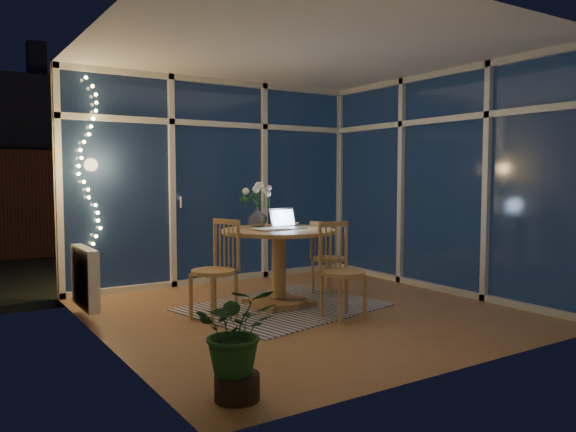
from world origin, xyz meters
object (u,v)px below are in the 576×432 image
object	(u,v)px
chair_right	(329,257)
laptop	(289,218)
dining_table	(279,268)
chair_left	(213,269)
chair_front	(343,270)
potted_plant	(237,339)
flower_vase	(257,217)

from	to	relation	value
chair_right	laptop	distance (m)	0.88
dining_table	chair_left	world-z (taller)	chair_left
chair_front	chair_left	bearing A→B (deg)	149.40
dining_table	potted_plant	bearing A→B (deg)	-127.62
chair_right	potted_plant	distance (m)	3.19
laptop	flower_vase	bearing A→B (deg)	110.46
chair_left	dining_table	bearing A→B (deg)	82.38
flower_vase	potted_plant	distance (m)	2.80
laptop	flower_vase	world-z (taller)	laptop
chair_right	potted_plant	world-z (taller)	chair_right
potted_plant	laptop	bearing A→B (deg)	49.92
chair_front	potted_plant	xyz separation A→B (m)	(-1.76, -1.19, -0.09)
chair_left	flower_vase	xyz separation A→B (m)	(0.75, 0.47, 0.44)
laptop	flower_vase	size ratio (longest dim) A/B	1.53
chair_front	potted_plant	distance (m)	2.13
flower_vase	potted_plant	xyz separation A→B (m)	(-1.46, -2.32, -0.54)
chair_right	potted_plant	size ratio (longest dim) A/B	1.14
potted_plant	chair_front	bearing A→B (deg)	33.98
dining_table	chair_right	world-z (taller)	chair_right
chair_right	laptop	bearing A→B (deg)	95.40
chair_left	flower_vase	size ratio (longest dim) A/B	4.60
dining_table	flower_vase	distance (m)	0.62
chair_front	chair_right	bearing A→B (deg)	61.36
chair_right	dining_table	bearing A→B (deg)	90.76
chair_left	potted_plant	world-z (taller)	chair_left
chair_left	flower_vase	distance (m)	0.99
dining_table	chair_right	bearing A→B (deg)	13.10
potted_plant	chair_left	bearing A→B (deg)	68.90
chair_front	laptop	xyz separation A→B (m)	(-0.12, 0.76, 0.46)
chair_left	potted_plant	xyz separation A→B (m)	(-0.71, -1.85, -0.10)
flower_vase	laptop	bearing A→B (deg)	-64.51
dining_table	chair_right	size ratio (longest dim) A/B	1.38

